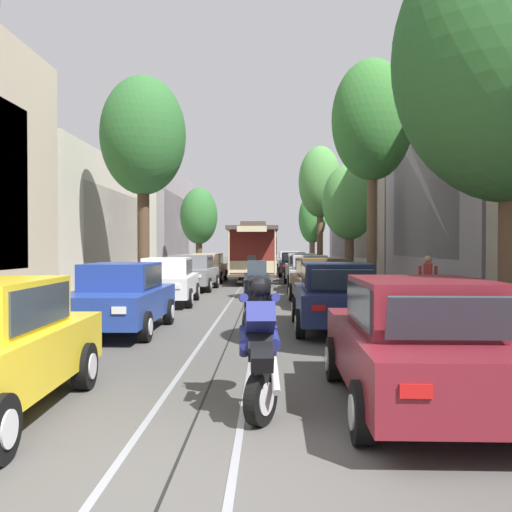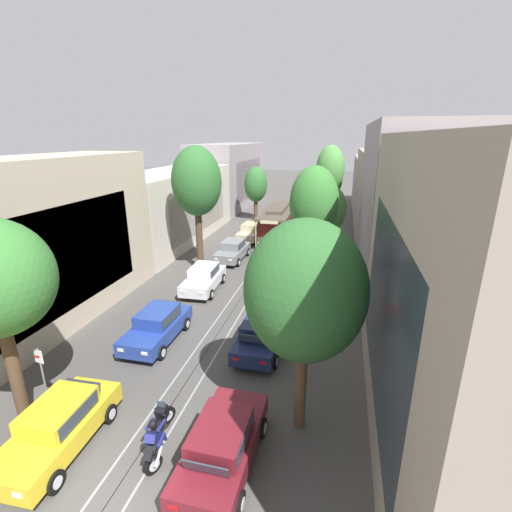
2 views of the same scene
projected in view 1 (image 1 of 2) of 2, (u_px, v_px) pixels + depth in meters
The scene contains 25 objects.
ground_plane at pixel (251, 288), 26.59m from camera, with size 160.00×160.00×0.00m, color #4C4947.
trolley_track_rails at pixel (253, 283), 30.09m from camera, with size 1.14×62.97×0.01m.
building_facade_left at pixel (88, 213), 32.50m from camera, with size 5.89×54.67×8.48m.
building_facade_right at pixel (454, 194), 26.87m from camera, with size 5.69×54.67×10.20m.
parked_car_blue_second_left at pixel (120, 297), 12.95m from camera, with size 2.01×4.36×1.58m.
parked_car_white_mid_left at pixel (167, 281), 19.28m from camera, with size 2.13×4.42×1.58m.
parked_car_grey_fourth_left at pixel (193, 272), 25.37m from camera, with size 2.09×4.40×1.58m.
parked_car_beige_fifth_left at pixel (208, 267), 31.47m from camera, with size 2.08×4.39×1.58m.
parked_car_maroon_near_right at pixel (419, 343), 6.84m from camera, with size 2.03×4.38×1.58m.
parked_car_navy_second_right at pixel (335, 296), 13.25m from camera, with size 2.04×4.38×1.58m.
parked_car_brown_mid_right at pixel (321, 281), 18.95m from camera, with size 2.11×4.41×1.58m.
parked_car_silver_fourth_right at pixel (309, 273), 25.11m from camera, with size 2.09×4.40×1.58m.
parked_car_silver_fifth_right at pixel (302, 268), 31.01m from camera, with size 2.08×4.40×1.58m.
parked_car_black_sixth_right at pixel (294, 264), 37.20m from camera, with size 2.10×4.40×1.58m.
parked_car_white_far_right at pixel (289, 262), 43.75m from camera, with size 2.02×4.37×1.58m.
street_tree_kerb_left_second at pixel (143, 137), 22.67m from camera, with size 3.43×3.36×8.84m.
street_tree_kerb_left_mid at pixel (199, 217), 40.08m from camera, with size 2.64×2.65×6.15m.
street_tree_kerb_right_near at pixel (512, 61), 8.88m from camera, with size 3.77×3.11×7.20m.
street_tree_kerb_right_second at pixel (372, 122), 18.07m from camera, with size 2.60×2.33×7.99m.
street_tree_kerb_right_mid at pixel (349, 203), 26.89m from camera, with size 2.59×2.21×5.92m.
street_tree_kerb_right_fourth at pixel (320, 183), 37.15m from camera, with size 2.84×2.70×8.60m.
street_tree_kerb_right_far at pixel (312, 220), 46.39m from camera, with size 2.23×1.89×6.31m.
cable_car_trolley at pixel (254, 252), 31.83m from camera, with size 2.58×9.14×3.28m.
motorcycle_with_rider at pixel (259, 334), 6.61m from camera, with size 0.54×1.87×1.79m.
pedestrian_on_left_pavement at pixel (428, 281), 16.33m from camera, with size 0.55×0.41×1.71m.
Camera 1 is at (0.84, -4.56, 1.97)m, focal length 39.52 mm.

